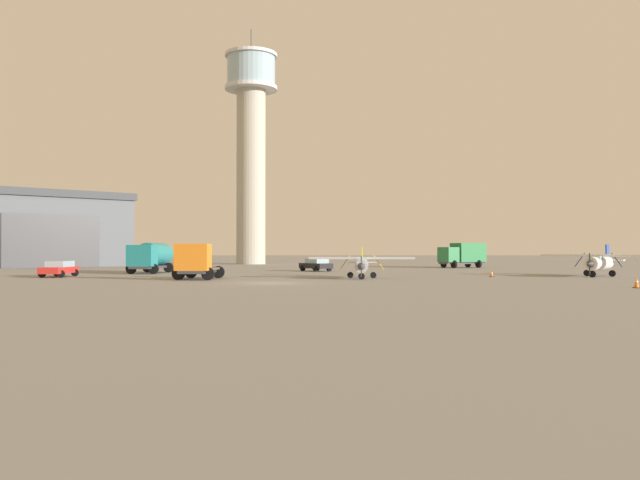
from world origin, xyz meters
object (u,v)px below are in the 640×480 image
(airplane_silver, at_px, (362,264))
(traffic_cone_near_right, at_px, (636,282))
(car_black, at_px, (316,264))
(truck_flatbed_orange, at_px, (196,263))
(control_tower, at_px, (251,138))
(truck_box_green, at_px, (463,254))
(traffic_cone_near_left, at_px, (492,274))
(car_red, at_px, (59,268))
(truck_fuel_tanker_teal, at_px, (151,256))
(airplane_white, at_px, (599,261))

(airplane_silver, height_order, traffic_cone_near_right, airplane_silver)
(car_black, bearing_deg, truck_flatbed_orange, 118.86)
(control_tower, bearing_deg, truck_box_green, -33.28)
(truck_flatbed_orange, distance_m, traffic_cone_near_left, 25.10)
(car_red, xyz_separation_m, traffic_cone_near_left, (37.34, 0.66, -0.47))
(truck_flatbed_orange, xyz_separation_m, truck_fuel_tanker_teal, (-7.34, 13.65, 0.37))
(airplane_silver, xyz_separation_m, truck_flatbed_orange, (-13.14, -2.59, 0.15))
(truck_flatbed_orange, bearing_deg, airplane_white, 103.46)
(airplane_silver, distance_m, truck_flatbed_orange, 13.39)
(traffic_cone_near_right, bearing_deg, truck_flatbed_orange, 160.27)
(airplane_silver, height_order, truck_box_green, truck_box_green)
(control_tower, height_order, traffic_cone_near_left, control_tower)
(car_red, relative_size, traffic_cone_near_right, 6.50)
(traffic_cone_near_left, bearing_deg, car_red, -178.99)
(car_red, bearing_deg, car_black, 123.44)
(airplane_white, distance_m, truck_fuel_tanker_teal, 42.10)
(control_tower, relative_size, airplane_silver, 4.35)
(control_tower, xyz_separation_m, traffic_cone_near_right, (31.50, -62.98, -19.87))
(traffic_cone_near_left, bearing_deg, truck_fuel_tanker_teal, 165.47)
(car_black, bearing_deg, truck_fuel_tanker_teal, 72.98)
(truck_fuel_tanker_teal, bearing_deg, control_tower, 177.24)
(control_tower, relative_size, airplane_white, 4.38)
(car_red, bearing_deg, airplane_white, 91.70)
(airplane_silver, xyz_separation_m, traffic_cone_near_left, (11.35, 2.82, -0.92))
(truck_box_green, height_order, truck_fuel_tanker_teal, truck_box_green)
(control_tower, bearing_deg, traffic_cone_near_left, -60.53)
(truck_fuel_tanker_teal, bearing_deg, airplane_silver, 66.59)
(car_red, xyz_separation_m, car_black, (21.88, 14.56, -0.00))
(traffic_cone_near_left, bearing_deg, traffic_cone_near_right, -72.83)
(traffic_cone_near_left, bearing_deg, airplane_silver, -166.07)
(car_red, bearing_deg, truck_fuel_tanker_teal, 148.04)
(airplane_silver, height_order, truck_fuel_tanker_teal, truck_fuel_tanker_teal)
(airplane_silver, relative_size, car_black, 2.02)
(car_red, xyz_separation_m, traffic_cone_near_right, (42.27, -15.30, -0.39))
(airplane_silver, xyz_separation_m, truck_fuel_tanker_teal, (-20.48, 11.06, 0.52))
(truck_fuel_tanker_teal, bearing_deg, car_black, 114.04)
(truck_box_green, bearing_deg, traffic_cone_near_right, 65.40)
(airplane_white, xyz_separation_m, car_red, (-46.96, -1.56, -0.58))
(control_tower, bearing_deg, car_red, -102.73)
(car_black, distance_m, traffic_cone_near_left, 20.80)
(airplane_white, xyz_separation_m, car_black, (-25.09, 13.00, -0.58))
(traffic_cone_near_right, bearing_deg, airplane_silver, 141.09)
(truck_box_green, height_order, traffic_cone_near_left, truck_box_green)
(airplane_silver, bearing_deg, truck_fuel_tanker_teal, -114.83)
(truck_box_green, xyz_separation_m, traffic_cone_near_left, (-3.19, -27.49, -1.48))
(car_black, xyz_separation_m, traffic_cone_near_left, (15.46, -13.91, -0.47))
(airplane_white, bearing_deg, control_tower, -106.54)
(car_red, height_order, traffic_cone_near_right, car_red)
(truck_fuel_tanker_teal, relative_size, car_black, 1.60)
(truck_fuel_tanker_teal, bearing_deg, truck_flatbed_orange, 33.23)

